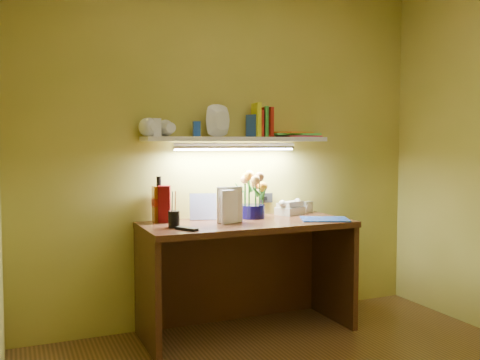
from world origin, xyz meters
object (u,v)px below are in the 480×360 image
Objects in this scene: desk_clock at (307,207)px; flower_bouquet at (252,195)px; telephone at (290,207)px; desk at (247,277)px; whisky_bottle at (159,199)px.

flower_bouquet is at bearing 169.46° from desk_clock.
flower_bouquet is 0.35m from telephone.
desk is at bearing -124.47° from flower_bouquet.
whisky_bottle reaches higher than desk_clock.
flower_bouquet is at bearing 55.53° from desk.
flower_bouquet reaches higher than telephone.
whisky_bottle is (-0.64, 0.08, -0.01)m from flower_bouquet.
whisky_bottle is at bearing 159.61° from desk_clock.
telephone reaches higher than desk_clock.
desk_clock is at bearing 10.20° from flower_bouquet.
flower_bouquet is 1.07× the size of whisky_bottle.
flower_bouquet reaches higher than whisky_bottle.
telephone is 0.62× the size of whisky_bottle.
telephone is at bearing 24.49° from desk.
whisky_bottle is (-0.54, 0.23, 0.53)m from desk.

